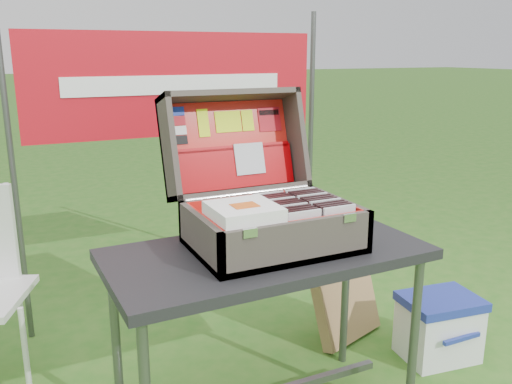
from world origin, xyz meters
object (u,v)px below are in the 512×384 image
cooler (439,327)px  table (266,338)px  suitcase (266,173)px  cardboard_box (345,298)px

cooler → table: bearing=-169.0°
suitcase → cooler: bearing=-0.1°
table → suitcase: suitcase is taller
cooler → cardboard_box: bearing=136.4°
table → cooler: table is taller
cooler → cardboard_box: 0.48m
table → cooler: bearing=2.7°
suitcase → cardboard_box: 1.10m
table → cardboard_box: (0.68, 0.44, -0.15)m
table → cardboard_box: size_ratio=2.72×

